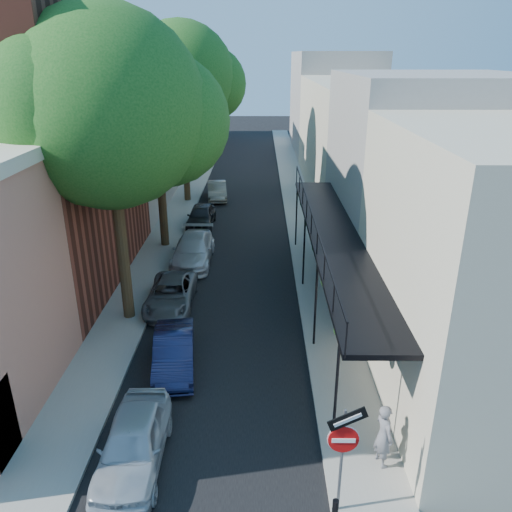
{
  "coord_description": "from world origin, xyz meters",
  "views": [
    {
      "loc": [
        1.37,
        -7.38,
        9.73
      ],
      "look_at": [
        1.22,
        9.72,
        2.8
      ],
      "focal_mm": 35.0,
      "sensor_mm": 36.0,
      "label": 1
    }
  ],
  "objects_px": {
    "parked_car_b": "(174,352)",
    "parked_car_a": "(133,443)",
    "parked_car_c": "(171,294)",
    "oak_mid": "(164,112)",
    "pedestrian": "(384,435)",
    "oak_far": "(189,78)",
    "parked_car_f": "(217,191)",
    "sign_post": "(343,443)",
    "parked_car_e": "(201,216)",
    "parked_car_d": "(193,250)",
    "oak_near": "(123,113)"
  },
  "relations": [
    {
      "from": "oak_mid",
      "to": "parked_car_f",
      "type": "height_order",
      "value": "oak_mid"
    },
    {
      "from": "parked_car_e",
      "to": "parked_car_f",
      "type": "height_order",
      "value": "parked_car_e"
    },
    {
      "from": "oak_far",
      "to": "pedestrian",
      "type": "relative_size",
      "value": 6.8
    },
    {
      "from": "parked_car_b",
      "to": "sign_post",
      "type": "bearing_deg",
      "value": -58.1
    },
    {
      "from": "parked_car_c",
      "to": "parked_car_f",
      "type": "relative_size",
      "value": 1.08
    },
    {
      "from": "parked_car_c",
      "to": "pedestrian",
      "type": "height_order",
      "value": "pedestrian"
    },
    {
      "from": "oak_mid",
      "to": "oak_far",
      "type": "xyz_separation_m",
      "value": [
        0.06,
        9.04,
        1.2
      ]
    },
    {
      "from": "oak_far",
      "to": "parked_car_c",
      "type": "height_order",
      "value": "oak_far"
    },
    {
      "from": "parked_car_c",
      "to": "parked_car_f",
      "type": "distance_m",
      "value": 16.6
    },
    {
      "from": "oak_near",
      "to": "parked_car_b",
      "type": "bearing_deg",
      "value": -62.24
    },
    {
      "from": "oak_mid",
      "to": "pedestrian",
      "type": "bearing_deg",
      "value": -63.59
    },
    {
      "from": "oak_far",
      "to": "parked_car_d",
      "type": "relative_size",
      "value": 2.56
    },
    {
      "from": "parked_car_c",
      "to": "oak_mid",
      "type": "bearing_deg",
      "value": 98.32
    },
    {
      "from": "parked_car_d",
      "to": "pedestrian",
      "type": "distance_m",
      "value": 14.83
    },
    {
      "from": "parked_car_a",
      "to": "parked_car_d",
      "type": "height_order",
      "value": "parked_car_d"
    },
    {
      "from": "parked_car_b",
      "to": "parked_car_c",
      "type": "height_order",
      "value": "parked_car_b"
    },
    {
      "from": "parked_car_e",
      "to": "parked_car_f",
      "type": "relative_size",
      "value": 1.02
    },
    {
      "from": "parked_car_f",
      "to": "pedestrian",
      "type": "distance_m",
      "value": 25.96
    },
    {
      "from": "parked_car_e",
      "to": "pedestrian",
      "type": "relative_size",
      "value": 2.18
    },
    {
      "from": "oak_mid",
      "to": "parked_car_f",
      "type": "distance_m",
      "value": 11.5
    },
    {
      "from": "oak_near",
      "to": "parked_car_d",
      "type": "xyz_separation_m",
      "value": [
        1.4,
        5.51,
        -7.2
      ]
    },
    {
      "from": "parked_car_c",
      "to": "pedestrian",
      "type": "relative_size",
      "value": 2.31
    },
    {
      "from": "parked_car_b",
      "to": "parked_car_a",
      "type": "bearing_deg",
      "value": -101.86
    },
    {
      "from": "parked_car_d",
      "to": "parked_car_f",
      "type": "relative_size",
      "value": 1.24
    },
    {
      "from": "pedestrian",
      "to": "parked_car_d",
      "type": "bearing_deg",
      "value": 6.71
    },
    {
      "from": "parked_car_c",
      "to": "parked_car_e",
      "type": "relative_size",
      "value": 1.06
    },
    {
      "from": "parked_car_e",
      "to": "parked_car_f",
      "type": "distance_m",
      "value": 6.16
    },
    {
      "from": "sign_post",
      "to": "parked_car_b",
      "type": "xyz_separation_m",
      "value": [
        -4.63,
        5.68,
        -1.43
      ]
    },
    {
      "from": "parked_car_f",
      "to": "parked_car_c",
      "type": "bearing_deg",
      "value": -98.46
    },
    {
      "from": "sign_post",
      "to": "parked_car_b",
      "type": "bearing_deg",
      "value": 129.16
    },
    {
      "from": "oak_far",
      "to": "parked_car_a",
      "type": "height_order",
      "value": "oak_far"
    },
    {
      "from": "parked_car_b",
      "to": "parked_car_e",
      "type": "relative_size",
      "value": 0.96
    },
    {
      "from": "parked_car_a",
      "to": "pedestrian",
      "type": "xyz_separation_m",
      "value": [
        6.25,
        -0.04,
        0.34
      ]
    },
    {
      "from": "parked_car_e",
      "to": "pedestrian",
      "type": "distance_m",
      "value": 20.19
    },
    {
      "from": "sign_post",
      "to": "oak_mid",
      "type": "height_order",
      "value": "oak_mid"
    },
    {
      "from": "sign_post",
      "to": "oak_far",
      "type": "xyz_separation_m",
      "value": [
        -6.51,
        26.3,
        6.22
      ]
    },
    {
      "from": "parked_car_b",
      "to": "parked_car_c",
      "type": "xyz_separation_m",
      "value": [
        -0.82,
        4.37,
        -0.05
      ]
    },
    {
      "from": "oak_mid",
      "to": "pedestrian",
      "type": "relative_size",
      "value": 5.83
    },
    {
      "from": "parked_car_b",
      "to": "parked_car_e",
      "type": "xyz_separation_m",
      "value": [
        -0.74,
        14.81,
        0.04
      ]
    },
    {
      "from": "parked_car_b",
      "to": "parked_car_c",
      "type": "relative_size",
      "value": 0.91
    },
    {
      "from": "parked_car_c",
      "to": "parked_car_e",
      "type": "xyz_separation_m",
      "value": [
        0.09,
        10.44,
        0.09
      ]
    },
    {
      "from": "oak_mid",
      "to": "parked_car_a",
      "type": "bearing_deg",
      "value": -84.18
    },
    {
      "from": "parked_car_d",
      "to": "parked_car_f",
      "type": "height_order",
      "value": "parked_car_d"
    },
    {
      "from": "sign_post",
      "to": "parked_car_d",
      "type": "bearing_deg",
      "value": 109.12
    },
    {
      "from": "sign_post",
      "to": "oak_mid",
      "type": "xyz_separation_m",
      "value": [
        -6.58,
        17.26,
        5.02
      ]
    },
    {
      "from": "oak_mid",
      "to": "parked_car_d",
      "type": "relative_size",
      "value": 2.19
    },
    {
      "from": "parked_car_b",
      "to": "parked_car_c",
      "type": "distance_m",
      "value": 4.44
    },
    {
      "from": "oak_far",
      "to": "parked_car_c",
      "type": "distance_m",
      "value": 18.01
    },
    {
      "from": "parked_car_b",
      "to": "parked_car_d",
      "type": "height_order",
      "value": "parked_car_d"
    },
    {
      "from": "parked_car_d",
      "to": "parked_car_a",
      "type": "bearing_deg",
      "value": -88.88
    }
  ]
}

